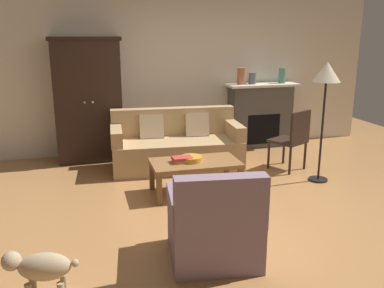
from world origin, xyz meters
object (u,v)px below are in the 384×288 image
object	(u,v)px
side_chair_wooden	(293,137)
floor_lamp	(326,79)
fruit_bowl	(192,159)
mantel_vase_jade	(282,76)
fireplace	(260,115)
dog	(40,267)
couch	(176,146)
armoire	(88,100)
mantel_vase_slate	(252,78)
book_stack	(182,159)
coffee_table	(195,165)
mantel_vase_terracotta	(242,76)
armchair_near_left	(214,227)

from	to	relation	value
side_chair_wooden	floor_lamp	distance (m)	1.03
fruit_bowl	mantel_vase_jade	bearing A→B (deg)	41.29
fireplace	dog	world-z (taller)	fireplace
couch	floor_lamp	distance (m)	2.34
armoire	couch	world-z (taller)	armoire
armoire	mantel_vase_slate	world-z (taller)	armoire
couch	fruit_bowl	distance (m)	1.10
mantel_vase_slate	dog	distance (m)	5.00
book_stack	dog	xyz separation A→B (m)	(-1.55, -1.78, -0.21)
mantel_vase_slate	side_chair_wooden	size ratio (longest dim) A/B	0.22
couch	floor_lamp	size ratio (longest dim) A/B	1.22
coffee_table	mantel_vase_slate	world-z (taller)	mantel_vase_slate
mantel_vase_jade	floor_lamp	size ratio (longest dim) A/B	0.16
fireplace	armoire	xyz separation A→B (m)	(-2.95, -0.08, 0.40)
coffee_table	mantel_vase_slate	distance (m)	2.59
mantel_vase_terracotta	floor_lamp	size ratio (longest dim) A/B	0.17
armchair_near_left	dog	world-z (taller)	armchair_near_left
book_stack	mantel_vase_slate	distance (m)	2.66
mantel_vase_terracotta	side_chair_wooden	distance (m)	1.61
armchair_near_left	side_chair_wooden	xyz separation A→B (m)	(1.88, 2.11, 0.20)
coffee_table	book_stack	distance (m)	0.19
fireplace	floor_lamp	distance (m)	2.08
mantel_vase_slate	fruit_bowl	bearing A→B (deg)	-130.08
book_stack	fireplace	bearing A→B (deg)	45.36
fruit_bowl	fireplace	bearing A→B (deg)	47.13
couch	book_stack	distance (m)	1.12
fireplace	coffee_table	size ratio (longest dim) A/B	1.15
mantel_vase_terracotta	dog	size ratio (longest dim) A/B	0.50
mantel_vase_slate	side_chair_wooden	world-z (taller)	mantel_vase_slate
floor_lamp	fruit_bowl	bearing A→B (deg)	179.75
mantel_vase_terracotta	side_chair_wooden	size ratio (longest dim) A/B	0.31
armoire	floor_lamp	size ratio (longest dim) A/B	1.19
armoire	coffee_table	bearing A→B (deg)	-56.32
armoire	fruit_bowl	distance (m)	2.23
armoire	side_chair_wooden	distance (m)	3.18
fruit_bowl	armchair_near_left	xyz separation A→B (m)	(-0.22, -1.62, -0.14)
couch	armchair_near_left	distance (m)	2.72
fireplace	book_stack	size ratio (longest dim) A/B	4.93
fruit_bowl	side_chair_wooden	size ratio (longest dim) A/B	0.31
couch	coffee_table	bearing A→B (deg)	-90.34
book_stack	dog	bearing A→B (deg)	-130.99
armoire	mantel_vase_jade	distance (m)	3.34
coffee_table	fruit_bowl	size ratio (longest dim) A/B	3.96
fireplace	mantel_vase_jade	xyz separation A→B (m)	(0.38, -0.02, 0.68)
fireplace	couch	size ratio (longest dim) A/B	0.64
armchair_near_left	book_stack	bearing A→B (deg)	86.52
coffee_table	mantel_vase_terracotta	distance (m)	2.49
armoire	mantel_vase_slate	bearing A→B (deg)	1.24
side_chair_wooden	mantel_vase_terracotta	bearing A→B (deg)	101.31
book_stack	mantel_vase_slate	bearing A→B (deg)	47.95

